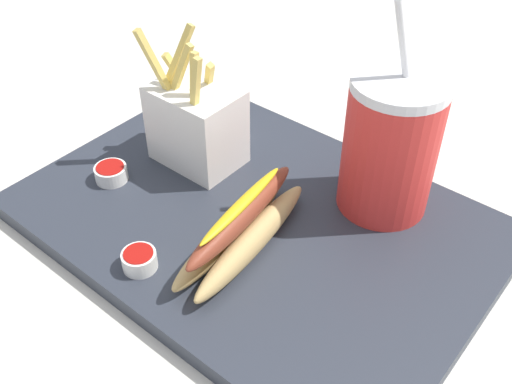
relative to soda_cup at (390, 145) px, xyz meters
name	(u,v)px	position (x,y,z in m)	size (l,w,h in m)	color
ground_plane	(256,234)	(0.09, 0.10, -0.10)	(2.40, 2.40, 0.02)	silver
food_tray	(256,221)	(0.09, 0.10, -0.08)	(0.48, 0.33, 0.02)	#2D333D
soda_cup	(390,145)	(0.00, 0.00, 0.00)	(0.09, 0.09, 0.23)	red
fries_basket	(196,124)	(0.20, 0.07, -0.03)	(0.10, 0.07, 0.16)	white
hot_dog_1	(242,229)	(0.07, 0.14, -0.05)	(0.07, 0.19, 0.06)	tan
ketchup_cup_1	(139,259)	(0.13, 0.23, -0.06)	(0.03, 0.03, 0.02)	white
ketchup_cup_2	(111,172)	(0.25, 0.16, -0.06)	(0.04, 0.04, 0.02)	white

